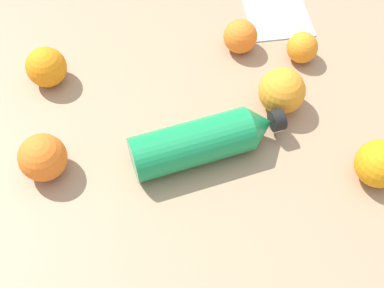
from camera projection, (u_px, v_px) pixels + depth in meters
The scene contains 9 objects.
ground_plane at pixel (215, 156), 0.86m from camera, with size 2.40×2.40×0.00m, color #9E7F60.
water_bottle at pixel (205, 140), 0.83m from camera, with size 0.27×0.09×0.08m.
orange_0 at pixel (282, 91), 0.88m from camera, with size 0.08×0.08×0.08m, color orange.
orange_1 at pixel (379, 164), 0.80m from camera, with size 0.08×0.08×0.08m, color orange.
orange_2 at pixel (302, 48), 0.96m from camera, with size 0.06×0.06×0.06m, color orange.
orange_3 at pixel (43, 158), 0.81m from camera, with size 0.08×0.08×0.08m, color orange.
orange_4 at pixel (46, 67), 0.92m from camera, with size 0.08×0.08×0.08m, color orange.
orange_5 at pixel (240, 36), 0.97m from camera, with size 0.07×0.07×0.07m, color orange.
folded_napkin at pixel (278, 16), 1.04m from camera, with size 0.13×0.13×0.01m, color #99BFD8.
Camera 1 is at (0.16, 0.43, 0.73)m, focal length 46.49 mm.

